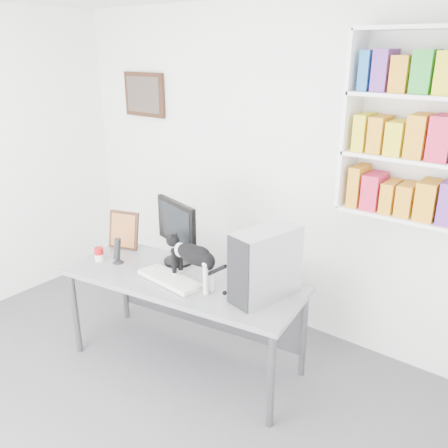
% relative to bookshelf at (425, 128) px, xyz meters
% --- Properties ---
extents(room, '(4.01, 4.01, 2.70)m').
position_rel_bookshelf_xyz_m(room, '(-1.40, -1.85, -0.50)').
color(room, '#525257').
rests_on(room, ground).
extents(bookshelf, '(1.03, 0.28, 1.24)m').
position_rel_bookshelf_xyz_m(bookshelf, '(0.00, 0.00, 0.00)').
color(bookshelf, white).
rests_on(bookshelf, room).
extents(wall_art, '(0.52, 0.04, 0.42)m').
position_rel_bookshelf_xyz_m(wall_art, '(-2.70, 0.12, 0.05)').
color(wall_art, '#412715').
rests_on(wall_art, room).
extents(desk, '(1.87, 0.96, 0.75)m').
position_rel_bookshelf_xyz_m(desk, '(-1.31, -0.90, -1.48)').
color(desk, gray).
rests_on(desk, room).
extents(monitor, '(0.53, 0.35, 0.51)m').
position_rel_bookshelf_xyz_m(monitor, '(-1.52, -0.72, -0.85)').
color(monitor, black).
rests_on(monitor, desk).
extents(keyboard, '(0.53, 0.24, 0.04)m').
position_rel_bookshelf_xyz_m(keyboard, '(-1.34, -1.00, -1.08)').
color(keyboard, silver).
rests_on(keyboard, desk).
extents(pc_tower, '(0.32, 0.52, 0.49)m').
position_rel_bookshelf_xyz_m(pc_tower, '(-0.68, -0.77, -0.86)').
color(pc_tower, '#B8B9BE').
rests_on(pc_tower, desk).
extents(speaker, '(0.11, 0.11, 0.21)m').
position_rel_bookshelf_xyz_m(speaker, '(-1.89, -1.02, -1.00)').
color(speaker, black).
rests_on(speaker, desk).
extents(leaning_print, '(0.28, 0.18, 0.33)m').
position_rel_bookshelf_xyz_m(leaning_print, '(-2.08, -0.78, -0.94)').
color(leaning_print, '#412715').
rests_on(leaning_print, desk).
extents(soup_can, '(0.10, 0.10, 0.11)m').
position_rel_bookshelf_xyz_m(soup_can, '(-2.04, -1.08, -1.05)').
color(soup_can, '#A70E12').
rests_on(soup_can, desk).
extents(cat, '(0.54, 0.20, 0.33)m').
position_rel_bookshelf_xyz_m(cat, '(-1.16, -0.94, -0.94)').
color(cat, black).
rests_on(cat, desk).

